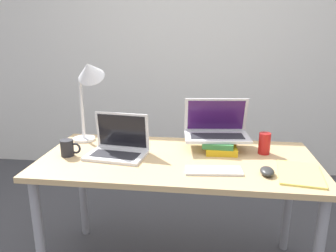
% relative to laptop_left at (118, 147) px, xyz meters
% --- Properties ---
extents(wall_back, '(8.00, 0.05, 2.70)m').
position_rel_laptop_left_xyz_m(wall_back, '(0.34, 1.60, 0.57)').
color(wall_back, silver).
rests_on(wall_back, ground_plane).
extents(desk, '(1.51, 0.72, 0.73)m').
position_rel_laptop_left_xyz_m(desk, '(0.34, -0.00, -0.13)').
color(desk, tan).
rests_on(desk, ground_plane).
extents(laptop_left, '(0.34, 0.26, 0.23)m').
position_rel_laptop_left_xyz_m(laptop_left, '(0.00, 0.00, 0.00)').
color(laptop_left, silver).
rests_on(laptop_left, desk).
extents(book_stack, '(0.20, 0.26, 0.07)m').
position_rel_laptop_left_xyz_m(book_stack, '(0.57, 0.16, -0.01)').
color(book_stack, gold).
rests_on(book_stack, desk).
extents(laptop_on_books, '(0.40, 0.26, 0.23)m').
position_rel_laptop_left_xyz_m(laptop_on_books, '(0.55, 0.19, 0.07)').
color(laptop_on_books, silver).
rests_on(laptop_on_books, book_stack).
extents(wireless_keyboard, '(0.29, 0.13, 0.01)m').
position_rel_laptop_left_xyz_m(wireless_keyboard, '(0.53, -0.17, -0.04)').
color(wireless_keyboard, white).
rests_on(wireless_keyboard, desk).
extents(mouse, '(0.07, 0.10, 0.04)m').
position_rel_laptop_left_xyz_m(mouse, '(0.79, -0.17, -0.03)').
color(mouse, '#2D2D2D').
rests_on(mouse, desk).
extents(notepad, '(0.24, 0.32, 0.01)m').
position_rel_laptop_left_xyz_m(notepad, '(0.95, -0.15, -0.04)').
color(notepad, '#EFE066').
rests_on(notepad, desk).
extents(mug, '(0.12, 0.07, 0.09)m').
position_rel_laptop_left_xyz_m(mug, '(-0.27, -0.05, -0.00)').
color(mug, '#232328').
rests_on(mug, desk).
extents(soda_can, '(0.07, 0.07, 0.12)m').
position_rel_laptop_left_xyz_m(soda_can, '(0.82, 0.12, 0.01)').
color(soda_can, red).
rests_on(soda_can, desk).
extents(desk_lamp, '(0.23, 0.20, 0.54)m').
position_rel_laptop_left_xyz_m(desk_lamp, '(-0.22, 0.20, 0.35)').
color(desk_lamp, white).
rests_on(desk_lamp, desk).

